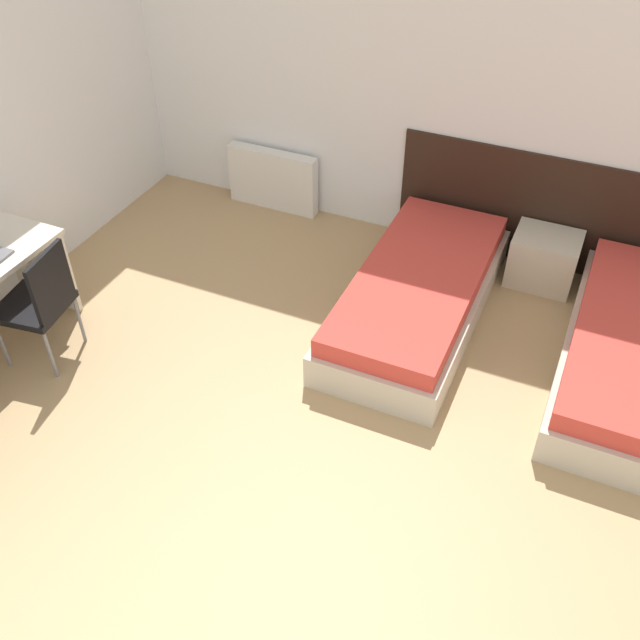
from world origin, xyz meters
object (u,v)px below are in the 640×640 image
object	(u,v)px
bed_near_door	(635,353)
nightstand	(544,259)
bed_near_window	(417,295)
chair_near_laptop	(39,300)

from	to	relation	value
bed_near_door	nightstand	distance (m)	1.12
bed_near_window	nightstand	world-z (taller)	nightstand
bed_near_window	bed_near_door	size ratio (longest dim) A/B	1.00
nightstand	chair_near_laptop	distance (m)	3.73
bed_near_door	chair_near_laptop	distance (m)	4.00
nightstand	bed_near_door	bearing A→B (deg)	-46.99
bed_near_window	bed_near_door	bearing A→B (deg)	0.00
bed_near_door	chair_near_laptop	xyz separation A→B (m)	(-3.71, -1.45, 0.30)
bed_near_door	chair_near_laptop	size ratio (longest dim) A/B	2.31
bed_near_door	chair_near_laptop	bearing A→B (deg)	-158.64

